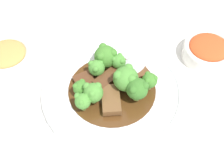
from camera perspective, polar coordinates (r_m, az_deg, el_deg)
ground_plane at (r=0.69m, az=-0.00°, el=-1.71°), size 4.00×4.00×0.00m
main_plate at (r=0.68m, az=-0.00°, el=-1.22°), size 0.31×0.31×0.02m
beef_strip_0 at (r=0.68m, az=-4.91°, el=0.27°), size 0.06×0.05×0.01m
beef_strip_1 at (r=0.68m, az=-0.64°, el=1.07°), size 0.03×0.07×0.02m
beef_strip_2 at (r=0.69m, az=4.15°, el=1.75°), size 0.04×0.07×0.01m
beef_strip_3 at (r=0.65m, az=-0.19°, el=-2.86°), size 0.08×0.07×0.02m
broccoli_floret_0 at (r=0.65m, az=2.54°, el=1.04°), size 0.05×0.05×0.06m
broccoli_floret_1 at (r=0.69m, az=-1.17°, el=5.12°), size 0.05×0.05×0.05m
broccoli_floret_2 at (r=0.63m, az=-5.51°, el=-3.00°), size 0.03×0.03×0.04m
broccoli_floret_3 at (r=0.69m, az=1.20°, el=4.16°), size 0.03×0.03×0.04m
broccoli_floret_4 at (r=0.63m, az=4.61°, el=-0.82°), size 0.05×0.05×0.06m
broccoli_floret_5 at (r=0.68m, az=-2.96°, el=2.93°), size 0.04×0.04×0.04m
broccoli_floret_6 at (r=0.65m, az=-5.74°, el=-0.69°), size 0.03×0.03×0.04m
broccoli_floret_7 at (r=0.66m, az=6.89°, el=0.68°), size 0.03×0.03×0.04m
broccoli_floret_8 at (r=0.63m, az=-3.61°, el=-1.40°), size 0.04×0.04×0.05m
serving_spoon at (r=0.72m, az=4.85°, el=4.16°), size 0.06×0.24×0.01m
side_bowl_kimchi at (r=0.77m, az=17.16°, el=5.89°), size 0.12×0.12×0.05m
side_bowl_appetizer at (r=0.77m, az=-18.59°, el=4.72°), size 0.12×0.12×0.05m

